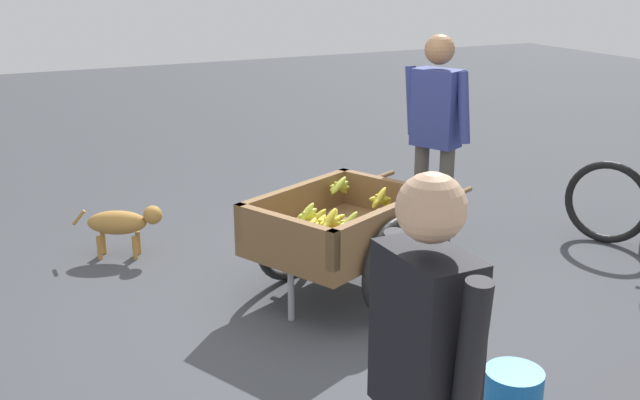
{
  "coord_description": "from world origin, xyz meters",
  "views": [
    {
      "loc": [
        1.74,
        3.79,
        2.15
      ],
      "look_at": [
        -0.15,
        -0.12,
        0.75
      ],
      "focal_mm": 42.38,
      "sensor_mm": 36.0,
      "label": 1
    }
  ],
  "objects_px": {
    "plastic_bucket": "(513,395)",
    "bystander_person": "(424,370)",
    "dog": "(122,223)",
    "fruit_cart": "(339,233)",
    "vendor_person": "(436,124)"
  },
  "relations": [
    {
      "from": "fruit_cart",
      "to": "bystander_person",
      "type": "xyz_separation_m",
      "value": [
        0.93,
        2.37,
        0.49
      ]
    },
    {
      "from": "bystander_person",
      "to": "plastic_bucket",
      "type": "bearing_deg",
      "value": -144.35
    },
    {
      "from": "fruit_cart",
      "to": "vendor_person",
      "type": "xyz_separation_m",
      "value": [
        -1.05,
        -0.48,
        0.53
      ]
    },
    {
      "from": "plastic_bucket",
      "to": "bystander_person",
      "type": "bearing_deg",
      "value": 35.65
    },
    {
      "from": "fruit_cart",
      "to": "bystander_person",
      "type": "relative_size",
      "value": 1.16
    },
    {
      "from": "fruit_cart",
      "to": "plastic_bucket",
      "type": "xyz_separation_m",
      "value": [
        -0.11,
        1.63,
        -0.31
      ]
    },
    {
      "from": "vendor_person",
      "to": "fruit_cart",
      "type": "bearing_deg",
      "value": 24.58
    },
    {
      "from": "fruit_cart",
      "to": "plastic_bucket",
      "type": "distance_m",
      "value": 1.66
    },
    {
      "from": "dog",
      "to": "plastic_bucket",
      "type": "xyz_separation_m",
      "value": [
        -1.25,
        2.94,
        -0.14
      ]
    },
    {
      "from": "plastic_bucket",
      "to": "bystander_person",
      "type": "relative_size",
      "value": 0.18
    },
    {
      "from": "vendor_person",
      "to": "bystander_person",
      "type": "xyz_separation_m",
      "value": [
        1.97,
        2.85,
        -0.04
      ]
    },
    {
      "from": "dog",
      "to": "fruit_cart",
      "type": "bearing_deg",
      "value": 130.97
    },
    {
      "from": "fruit_cart",
      "to": "dog",
      "type": "height_order",
      "value": "fruit_cart"
    },
    {
      "from": "vendor_person",
      "to": "bystander_person",
      "type": "distance_m",
      "value": 3.47
    },
    {
      "from": "fruit_cart",
      "to": "vendor_person",
      "type": "bearing_deg",
      "value": -155.42
    }
  ]
}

